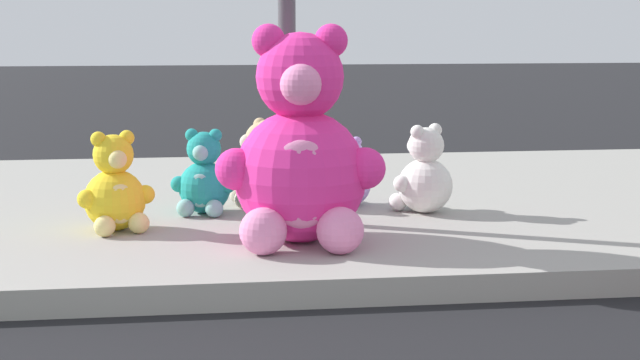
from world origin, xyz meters
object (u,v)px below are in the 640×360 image
at_px(plush_white, 423,177).
at_px(plush_tan, 260,171).
at_px(plush_teal, 204,180).
at_px(plush_lavender, 348,178).
at_px(plush_yellow, 115,191).
at_px(plush_pink_large, 300,157).

distance_m(plush_white, plush_tan, 1.14).
bearing_deg(plush_teal, plush_lavender, 9.24).
relative_size(plush_lavender, plush_yellow, 0.78).
bearing_deg(plush_lavender, plush_white, -33.40).
relative_size(plush_pink_large, plush_lavender, 2.63).
xyz_separation_m(plush_white, plush_yellow, (-1.99, -0.32, 0.01)).
relative_size(plush_teal, plush_tan, 0.94).
bearing_deg(plush_white, plush_pink_large, -139.78).
bearing_deg(plush_yellow, plush_lavender, 22.06).
bearing_deg(plush_lavender, plush_pink_large, -112.66).
height_order(plush_teal, plush_tan, plush_tan).
xyz_separation_m(plush_lavender, plush_teal, (-1.00, -0.16, 0.04)).
bearing_deg(plush_pink_large, plush_lavender, 67.34).
relative_size(plush_pink_large, plush_teal, 2.21).
distance_m(plush_yellow, plush_tan, 1.17).
height_order(plush_yellow, plush_tan, plush_yellow).
bearing_deg(plush_yellow, plush_tan, 37.54).
relative_size(plush_lavender, plush_tan, 0.79).
height_order(plush_pink_large, plush_teal, plush_pink_large).
distance_m(plush_lavender, plush_tan, 0.62).
relative_size(plush_lavender, plush_teal, 0.84).
xyz_separation_m(plush_white, plush_teal, (-1.46, 0.14, -0.01)).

